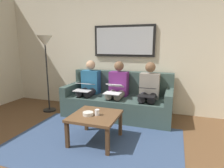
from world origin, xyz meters
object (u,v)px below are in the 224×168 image
object	(u,v)px
standing_lamp	(45,49)
person_left	(149,90)
bowl	(88,114)
laptop_white	(114,89)
person_middle	(117,87)
coffee_table	(95,118)
couch	(118,100)
laptop_black	(147,92)
laptop_silver	(84,87)
person_right	(89,85)
cup	(97,112)
framed_mirror	(124,41)

from	to	relation	value
standing_lamp	person_left	bearing A→B (deg)	-174.81
bowl	laptop_white	world-z (taller)	laptop_white
person_middle	standing_lamp	bearing A→B (deg)	7.31
coffee_table	laptop_white	distance (m)	0.95
couch	bowl	bearing A→B (deg)	85.99
bowl	laptop_black	size ratio (longest dim) A/B	0.45
laptop_black	person_middle	size ratio (longest dim) A/B	0.31
couch	laptop_silver	world-z (taller)	couch
laptop_black	person_left	bearing A→B (deg)	-90.00
person_right	bowl	bearing A→B (deg)	114.50
cup	person_right	xyz separation A→B (m)	(0.68, -1.16, 0.13)
person_right	standing_lamp	world-z (taller)	standing_lamp
coffee_table	laptop_black	bearing A→B (deg)	-125.23
couch	laptop_black	xyz separation A→B (m)	(-0.64, 0.31, 0.32)
laptop_white	laptop_black	bearing A→B (deg)	178.58
framed_mirror	standing_lamp	size ratio (longest dim) A/B	0.82
framed_mirror	person_middle	size ratio (longest dim) A/B	1.19
laptop_black	coffee_table	bearing A→B (deg)	54.77
person_left	person_middle	size ratio (longest dim) A/B	1.00
cup	laptop_black	bearing A→B (deg)	-123.13
cup	standing_lamp	size ratio (longest dim) A/B	0.05
person_left	laptop_black	bearing A→B (deg)	90.00
laptop_white	laptop_silver	xyz separation A→B (m)	(0.64, 0.01, -0.00)
framed_mirror	laptop_black	world-z (taller)	framed_mirror
standing_lamp	person_middle	bearing A→B (deg)	-172.69
bowl	person_middle	world-z (taller)	person_middle
couch	bowl	size ratio (longest dim) A/B	13.96
person_middle	person_right	size ratio (longest dim) A/B	1.00
couch	bowl	xyz separation A→B (m)	(0.09, 1.28, 0.15)
person_middle	laptop_silver	world-z (taller)	person_middle
person_middle	person_right	distance (m)	0.64
couch	person_middle	distance (m)	0.31
framed_mirror	bowl	size ratio (longest dim) A/B	8.59
coffee_table	laptop_silver	size ratio (longest dim) A/B	1.95
laptop_black	laptop_white	xyz separation A→B (m)	(0.64, -0.02, 0.00)
coffee_table	bowl	distance (m)	0.14
person_middle	person_right	xyz separation A→B (m)	(0.64, 0.00, 0.00)
cup	person_middle	bearing A→B (deg)	-88.02
framed_mirror	bowl	bearing A→B (deg)	86.93
laptop_black	bowl	bearing A→B (deg)	52.87
coffee_table	bowl	size ratio (longest dim) A/B	4.42
framed_mirror	person_middle	world-z (taller)	framed_mirror
person_right	cup	bearing A→B (deg)	120.31
cup	person_right	world-z (taller)	person_right
couch	person_right	xyz separation A→B (m)	(0.64, 0.07, 0.30)
couch	laptop_white	bearing A→B (deg)	90.00
bowl	standing_lamp	world-z (taller)	standing_lamp
framed_mirror	laptop_white	world-z (taller)	framed_mirror
cup	laptop_black	world-z (taller)	laptop_black
cup	bowl	xyz separation A→B (m)	(0.13, 0.04, -0.02)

